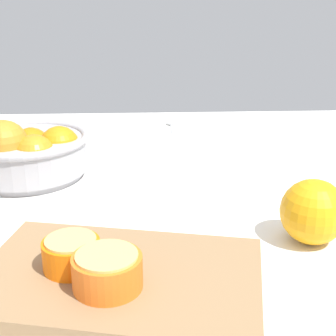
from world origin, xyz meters
TOP-DOWN VIEW (x-y plane):
  - ground_plane at (0.00, 0.00)cm, footprint 123.24×103.35cm
  - fruit_bowl at (-27.79, 4.56)cm, footprint 22.38×22.38cm
  - cutting_board at (-9.70, -31.34)cm, footprint 35.22×26.61cm
  - orange_half_0 at (-15.04, -30.12)cm, footprint 6.55×6.55cm
  - orange_half_1 at (-10.72, -34.13)cm, footprint 7.50×7.50cm
  - loose_orange_0 at (15.52, -21.50)cm, footprint 8.77×8.77cm
  - spoon at (0.38, 35.34)cm, footprint 2.25×16.03cm

SIDE VIEW (x-z plane):
  - ground_plane at x=0.00cm, z-range -3.00..0.00cm
  - spoon at x=0.38cm, z-range -0.07..0.93cm
  - cutting_board at x=-9.70cm, z-range 0.00..2.21cm
  - orange_half_0 at x=-15.04cm, z-range 2.18..5.82cm
  - orange_half_1 at x=-10.72cm, z-range 2.18..6.13cm
  - loose_orange_0 at x=15.52cm, z-range 0.00..8.77cm
  - fruit_bowl at x=-27.79cm, z-range -0.93..10.41cm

